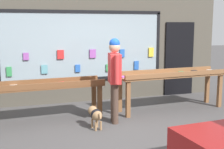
% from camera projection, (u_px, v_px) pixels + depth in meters
% --- Properties ---
extents(ground_plane, '(40.00, 40.00, 0.00)m').
position_uv_depth(ground_plane, '(124.00, 127.00, 6.28)').
color(ground_plane, '#474444').
extents(shopfront_facade, '(7.31, 0.29, 3.47)m').
position_uv_depth(shopfront_facade, '(94.00, 37.00, 8.25)').
color(shopfront_facade, '#4C473D').
rests_on(shopfront_facade, ground_plane).
extents(display_table_left, '(2.71, 0.70, 0.87)m').
position_uv_depth(display_table_left, '(40.00, 89.00, 6.52)').
color(display_table_left, brown).
rests_on(display_table_left, ground_plane).
extents(display_table_right, '(2.71, 0.77, 0.95)m').
position_uv_depth(display_table_right, '(172.00, 78.00, 7.47)').
color(display_table_right, brown).
rests_on(display_table_right, ground_plane).
extents(person_browsing, '(0.30, 0.68, 1.77)m').
position_uv_depth(person_browsing, '(115.00, 73.00, 6.40)').
color(person_browsing, '#4C382D').
rests_on(person_browsing, ground_plane).
extents(small_dog, '(0.24, 0.53, 0.42)m').
position_uv_depth(small_dog, '(96.00, 114.00, 6.15)').
color(small_dog, '#99724C').
rests_on(small_dog, ground_plane).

